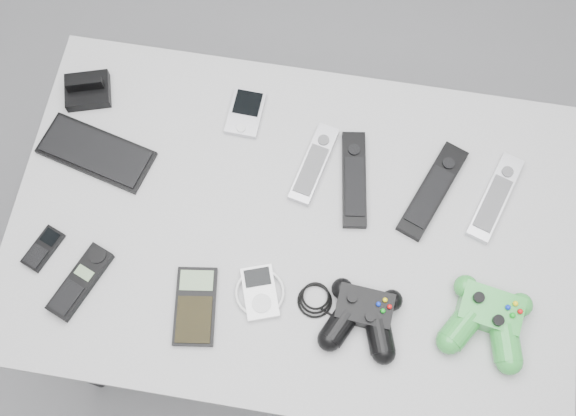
% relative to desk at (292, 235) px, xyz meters
% --- Properties ---
extents(floor, '(3.50, 3.50, 0.00)m').
position_rel_desk_xyz_m(floor, '(-0.05, -0.04, -0.69)').
color(floor, slate).
rests_on(floor, ground).
extents(desk, '(1.12, 0.72, 0.75)m').
position_rel_desk_xyz_m(desk, '(0.00, 0.00, 0.00)').
color(desk, gray).
rests_on(desk, floor).
extents(pda_keyboard, '(0.25, 0.15, 0.01)m').
position_rel_desk_xyz_m(pda_keyboard, '(-0.43, 0.09, 0.07)').
color(pda_keyboard, black).
rests_on(pda_keyboard, desk).
extents(dock_bracket, '(0.11, 0.11, 0.05)m').
position_rel_desk_xyz_m(dock_bracket, '(-0.48, 0.22, 0.09)').
color(dock_bracket, black).
rests_on(dock_bracket, desk).
extents(pda, '(0.07, 0.11, 0.02)m').
position_rel_desk_xyz_m(pda, '(-0.14, 0.23, 0.07)').
color(pda, '#ABABB2').
rests_on(pda, desk).
extents(remote_silver_a, '(0.08, 0.19, 0.02)m').
position_rel_desk_xyz_m(remote_silver_a, '(0.02, 0.14, 0.08)').
color(remote_silver_a, '#ABABB2').
rests_on(remote_silver_a, desk).
extents(remote_black_a, '(0.08, 0.21, 0.02)m').
position_rel_desk_xyz_m(remote_black_a, '(0.11, 0.11, 0.08)').
color(remote_black_a, black).
rests_on(remote_black_a, desk).
extents(remote_black_b, '(0.13, 0.22, 0.02)m').
position_rel_desk_xyz_m(remote_black_b, '(0.27, 0.12, 0.08)').
color(remote_black_b, black).
rests_on(remote_black_b, desk).
extents(remote_silver_b, '(0.11, 0.20, 0.02)m').
position_rel_desk_xyz_m(remote_silver_b, '(0.39, 0.12, 0.08)').
color(remote_silver_b, '#BCBCC3').
rests_on(remote_silver_b, desk).
extents(mobile_phone, '(0.07, 0.10, 0.02)m').
position_rel_desk_xyz_m(mobile_phone, '(-0.47, -0.13, 0.07)').
color(mobile_phone, black).
rests_on(mobile_phone, desk).
extents(cordless_handset, '(0.10, 0.16, 0.02)m').
position_rel_desk_xyz_m(cordless_handset, '(-0.38, -0.18, 0.08)').
color(cordless_handset, black).
rests_on(cordless_handset, desk).
extents(calculator, '(0.10, 0.16, 0.02)m').
position_rel_desk_xyz_m(calculator, '(-0.16, -0.19, 0.07)').
color(calculator, black).
rests_on(calculator, desk).
extents(mp3_player, '(0.12, 0.13, 0.02)m').
position_rel_desk_xyz_m(mp3_player, '(-0.04, -0.15, 0.07)').
color(mp3_player, white).
rests_on(mp3_player, desk).
extents(controller_black, '(0.26, 0.17, 0.05)m').
position_rel_desk_xyz_m(controller_black, '(0.16, -0.16, 0.09)').
color(controller_black, black).
rests_on(controller_black, desk).
extents(controller_green, '(0.19, 0.20, 0.06)m').
position_rel_desk_xyz_m(controller_green, '(0.39, -0.13, 0.09)').
color(controller_green, '#217B23').
rests_on(controller_green, desk).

